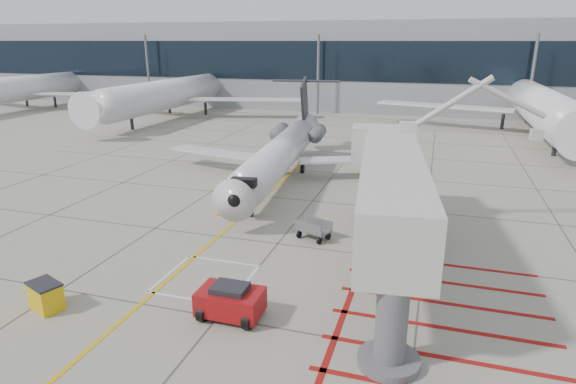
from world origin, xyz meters
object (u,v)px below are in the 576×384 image
(regional_jet, at_px, (274,141))
(jet_bridge, at_px, (391,203))
(pushback_tug, at_px, (230,300))
(spill_bin, at_px, (46,296))

(regional_jet, bearing_deg, jet_bridge, -57.04)
(regional_jet, xyz_separation_m, pushback_tug, (4.21, -18.10, -2.92))
(pushback_tug, distance_m, spill_bin, 8.04)
(jet_bridge, distance_m, pushback_tug, 8.55)
(regional_jet, distance_m, pushback_tug, 18.81)
(regional_jet, relative_size, pushback_tug, 10.61)
(regional_jet, distance_m, jet_bridge, 16.20)
(pushback_tug, bearing_deg, spill_bin, -167.45)
(pushback_tug, bearing_deg, jet_bridge, 42.60)
(regional_jet, height_order, pushback_tug, regional_jet)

